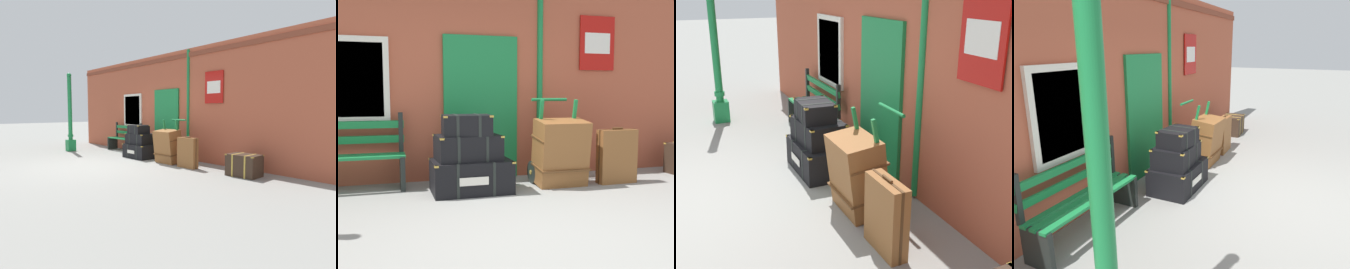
# 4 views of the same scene
# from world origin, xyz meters

# --- Properties ---
(ground_plane) EXTENTS (60.00, 60.00, 0.00)m
(ground_plane) POSITION_xyz_m (0.00, 0.00, 0.00)
(ground_plane) COLOR gray
(brick_facade) EXTENTS (10.40, 0.35, 3.20)m
(brick_facade) POSITION_xyz_m (-0.01, 2.60, 1.60)
(brick_facade) COLOR #AD5138
(brick_facade) RESTS_ON ground
(lamp_post) EXTENTS (0.28, 0.28, 2.76)m
(lamp_post) POSITION_xyz_m (-3.16, 0.73, 1.04)
(lamp_post) COLOR #197A3D
(lamp_post) RESTS_ON ground
(platform_bench) EXTENTS (1.60, 0.43, 1.01)m
(platform_bench) POSITION_xyz_m (-1.82, 2.16, 0.44)
(platform_bench) COLOR #197A3D
(platform_bench) RESTS_ON ground
(steamer_trunk_base) EXTENTS (1.01, 0.67, 0.43)m
(steamer_trunk_base) POSITION_xyz_m (-0.22, 1.64, 0.21)
(steamer_trunk_base) COLOR black
(steamer_trunk_base) RESTS_ON ground
(steamer_trunk_middle) EXTENTS (0.84, 0.59, 0.33)m
(steamer_trunk_middle) POSITION_xyz_m (-0.26, 1.66, 0.58)
(steamer_trunk_middle) COLOR black
(steamer_trunk_middle) RESTS_ON steamer_trunk_base
(steamer_trunk_top) EXTENTS (0.63, 0.48, 0.27)m
(steamer_trunk_top) POSITION_xyz_m (-0.28, 1.62, 0.87)
(steamer_trunk_top) COLOR black
(steamer_trunk_top) RESTS_ON steamer_trunk_middle
(porters_trolley) EXTENTS (0.71, 0.60, 1.20)m
(porters_trolley) POSITION_xyz_m (1.03, 1.82, 0.27)
(porters_trolley) COLOR black
(porters_trolley) RESTS_ON ground
(large_brown_trunk) EXTENTS (0.70, 0.54, 0.93)m
(large_brown_trunk) POSITION_xyz_m (1.03, 1.65, 0.46)
(large_brown_trunk) COLOR brown
(large_brown_trunk) RESTS_ON ground
(suitcase_slate) EXTENTS (0.57, 0.20, 0.80)m
(suitcase_slate) POSITION_xyz_m (1.86, 1.57, 0.38)
(suitcase_slate) COLOR brown
(suitcase_slate) RESTS_ON ground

